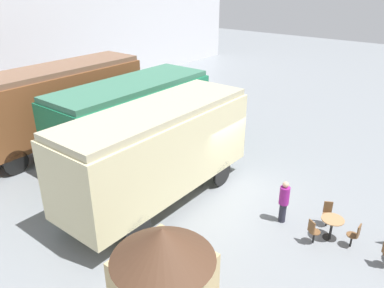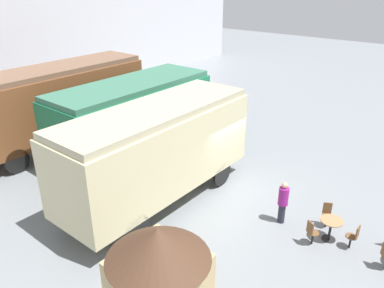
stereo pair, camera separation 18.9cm
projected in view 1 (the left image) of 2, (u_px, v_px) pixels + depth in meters
name	position (u px, v px, depth m)	size (l,w,h in m)	color
ground_plane	(222.00, 179.00, 15.68)	(80.00, 80.00, 0.00)	gray
backdrop_wall	(12.00, 35.00, 22.49)	(44.00, 0.15, 9.00)	silver
passenger_coach_wooden	(52.00, 102.00, 17.84)	(9.38, 2.50, 3.90)	brown
streamlined_locomotive	(143.00, 109.00, 17.54)	(9.59, 2.88, 3.49)	#196B47
passenger_coach_vintage	(158.00, 148.00, 13.40)	(7.83, 2.61, 3.68)	beige
cafe_table_near	(332.00, 224.00, 11.96)	(0.71, 0.71, 0.75)	black
cafe_chair_0	(328.00, 212.00, 12.63)	(0.40, 0.39, 0.87)	black
cafe_chair_1	(313.00, 230.00, 11.73)	(0.40, 0.39, 0.87)	black
cafe_chair_2	(355.00, 234.00, 11.56)	(0.36, 0.36, 0.87)	black
visitor_person	(284.00, 200.00, 12.67)	(0.34, 0.34, 1.56)	#262633
ticket_kiosk	(164.00, 277.00, 8.33)	(2.34, 2.34, 3.00)	tan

